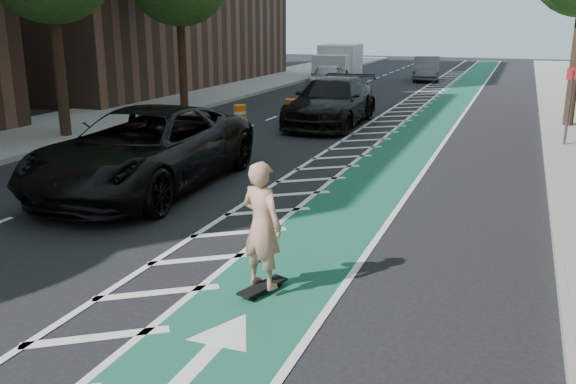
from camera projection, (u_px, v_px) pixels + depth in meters
The scene contains 17 objects.
ground at pixel (128, 248), 10.71m from camera, with size 120.00×120.00×0.00m, color black.
bike_lane at pixel (404, 150), 18.66m from camera, with size 2.00×90.00×0.01m, color #185544.
buffer_strip at pixel (356, 147), 19.18m from camera, with size 1.40×90.00×0.01m, color silver.
sidewalk_left at pixel (72, 124), 22.93m from camera, with size 5.00×90.00×0.15m, color gray.
curb_right at pixel (546, 158), 17.25m from camera, with size 0.12×90.00×0.16m, color gray.
curb_left at pixel (127, 128), 22.09m from camera, with size 0.12×90.00×0.16m, color gray.
sign_post at pixel (569, 106), 18.51m from camera, with size 0.35×0.08×2.47m.
skateboard at pixel (263, 287), 8.93m from camera, with size 0.50×0.90×0.12m.
skateboarder at pixel (262, 225), 8.67m from camera, with size 0.68×0.45×1.87m, color tan.
suv_near at pixel (145, 149), 14.27m from camera, with size 3.13×6.78×1.88m, color black.
suv_far at pixel (332, 102), 23.01m from camera, with size 2.47×6.07×1.76m, color black.
car_silver at pixel (328, 77), 34.42m from camera, with size 1.74×4.32×1.47m, color #9A9A9F.
car_grey at pixel (427, 69), 40.09m from camera, with size 1.62×4.66×1.54m, color #5F5E63.
box_truck at pixel (338, 63), 41.58m from camera, with size 2.66×5.45×2.22m.
barrel_a at pixel (203, 144), 17.48m from camera, with size 0.66×0.66×0.90m.
barrel_b at pixel (240, 116), 22.88m from camera, with size 0.59×0.59×0.80m.
barrel_c at pixel (291, 110), 24.46m from camera, with size 0.59×0.59×0.81m.
Camera 1 is at (6.22, -8.36, 3.87)m, focal length 38.00 mm.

